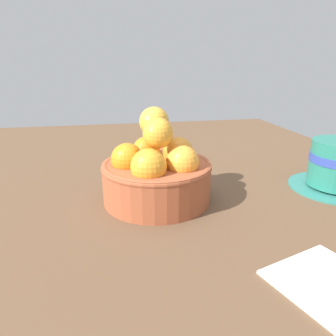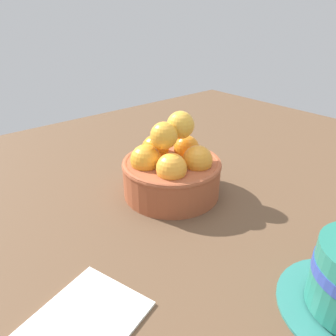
{
  "view_description": "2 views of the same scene",
  "coord_description": "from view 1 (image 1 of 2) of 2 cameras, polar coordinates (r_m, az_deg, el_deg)",
  "views": [
    {
      "loc": [
        39.73,
        -6.18,
        18.7
      ],
      "look_at": [
        -0.84,
        1.76,
        4.38
      ],
      "focal_mm": 32.93,
      "sensor_mm": 36.0,
      "label": 1
    },
    {
      "loc": [
        28.18,
        32.4,
        26.1
      ],
      "look_at": [
        1.35,
        0.73,
        5.08
      ],
      "focal_mm": 33.54,
      "sensor_mm": 36.0,
      "label": 2
    }
  ],
  "objects": [
    {
      "name": "ground_plane",
      "position": [
        0.45,
        -2.0,
        -7.72
      ],
      "size": [
        116.91,
        89.89,
        3.25
      ],
      "primitive_type": "cube",
      "color": "brown"
    },
    {
      "name": "terracotta_bowl",
      "position": [
        0.43,
        -2.07,
        -0.65
      ],
      "size": [
        15.19,
        15.19,
        12.97
      ],
      "color": "#9E4C2D",
      "rests_on": "ground_plane"
    }
  ]
}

